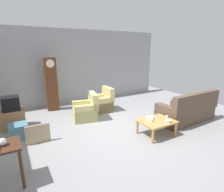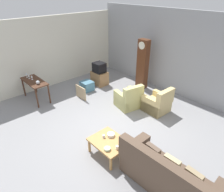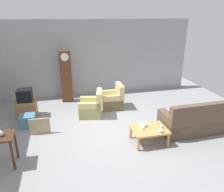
% 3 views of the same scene
% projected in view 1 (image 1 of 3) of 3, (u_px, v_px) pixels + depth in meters
% --- Properties ---
extents(ground_plane, '(10.40, 10.40, 0.00)m').
position_uv_depth(ground_plane, '(120.00, 130.00, 5.45)').
color(ground_plane, gray).
extents(garage_door_wall, '(8.40, 0.16, 3.20)m').
position_uv_depth(garage_door_wall, '(77.00, 67.00, 8.05)').
color(garage_door_wall, '#9EA0A5').
rests_on(garage_door_wall, ground_plane).
extents(couch_floral, '(2.12, 0.93, 1.04)m').
position_uv_depth(couch_floral, '(187.00, 111.00, 6.01)').
color(couch_floral, brown).
rests_on(couch_floral, ground_plane).
extents(armchair_olive_near, '(0.93, 0.91, 0.92)m').
position_uv_depth(armchair_olive_near, '(86.00, 111.00, 6.19)').
color(armchair_olive_near, '#CCC67A').
rests_on(armchair_olive_near, ground_plane).
extents(armchair_olive_far, '(0.82, 0.79, 0.92)m').
position_uv_depth(armchair_olive_far, '(102.00, 103.00, 7.06)').
color(armchair_olive_far, '#DBBF7C').
rests_on(armchair_olive_far, ground_plane).
extents(coffee_table_wood, '(0.96, 0.76, 0.43)m').
position_uv_depth(coffee_table_wood, '(157.00, 122.00, 5.06)').
color(coffee_table_wood, tan).
rests_on(coffee_table_wood, ground_plane).
extents(grandfather_clock, '(0.44, 0.30, 2.07)m').
position_uv_depth(grandfather_clock, '(51.00, 84.00, 6.98)').
color(grandfather_clock, '#562D19').
rests_on(grandfather_clock, ground_plane).
extents(tv_stand_cabinet, '(0.68, 0.52, 0.58)m').
position_uv_depth(tv_stand_cabinet, '(13.00, 119.00, 5.51)').
color(tv_stand_cabinet, '#997047').
rests_on(tv_stand_cabinet, ground_plane).
extents(tv_crt, '(0.48, 0.44, 0.42)m').
position_uv_depth(tv_crt, '(10.00, 103.00, 5.39)').
color(tv_crt, black).
rests_on(tv_crt, tv_stand_cabinet).
extents(framed_picture_leaning, '(0.60, 0.05, 0.50)m').
position_uv_depth(framed_picture_leaning, '(38.00, 134.00, 4.63)').
color(framed_picture_leaning, tan).
rests_on(framed_picture_leaning, ground_plane).
extents(storage_box_blue, '(0.48, 0.45, 0.39)m').
position_uv_depth(storage_box_blue, '(19.00, 131.00, 4.94)').
color(storage_box_blue, teal).
rests_on(storage_box_blue, ground_plane).
extents(glass_dome_cloche, '(0.13, 0.13, 0.13)m').
position_uv_depth(glass_dome_cloche, '(2.00, 142.00, 3.03)').
color(glass_dome_cloche, silver).
rests_on(glass_dome_cloche, console_table_dark).
extents(cup_white_porcelain, '(0.07, 0.07, 0.09)m').
position_uv_depth(cup_white_porcelain, '(167.00, 117.00, 5.16)').
color(cup_white_porcelain, white).
rests_on(cup_white_porcelain, coffee_table_wood).
extents(cup_blue_rimmed, '(0.07, 0.07, 0.08)m').
position_uv_depth(cup_blue_rimmed, '(152.00, 121.00, 4.93)').
color(cup_blue_rimmed, silver).
rests_on(cup_blue_rimmed, coffee_table_wood).
extents(bowl_white_stacked, '(0.20, 0.20, 0.08)m').
position_uv_depth(bowl_white_stacked, '(150.00, 118.00, 5.11)').
color(bowl_white_stacked, white).
rests_on(bowl_white_stacked, coffee_table_wood).
extents(bowl_shallow_green, '(0.17, 0.17, 0.06)m').
position_uv_depth(bowl_shallow_green, '(168.00, 121.00, 4.93)').
color(bowl_shallow_green, '#B2C69E').
rests_on(bowl_shallow_green, coffee_table_wood).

